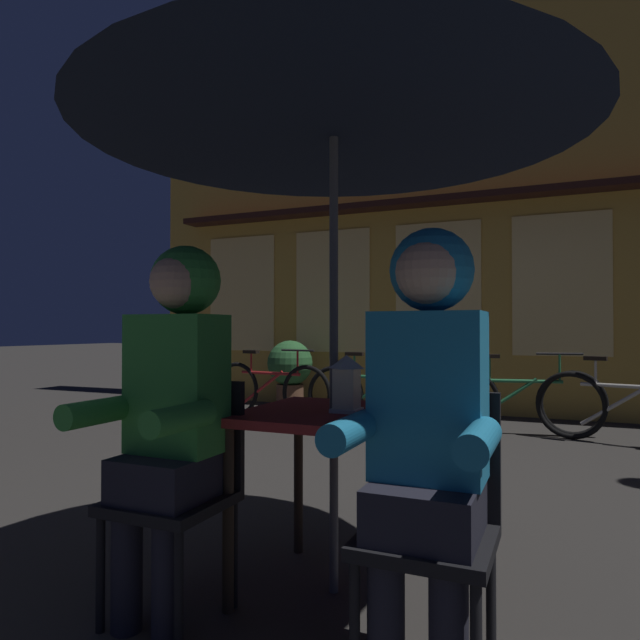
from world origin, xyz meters
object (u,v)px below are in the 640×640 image
chair_left (182,482)px  person_left_hooded (173,390)px  lantern (347,382)px  potted_plant (290,369)px  patio_umbrella (334,92)px  bicycle_second (379,395)px  bicycle_fourth (629,408)px  person_right_hooded (427,404)px  cafe_table (334,435)px  chair_right (431,514)px  bicycle_nearest (270,390)px  bicycle_third (519,401)px

chair_left → person_left_hooded: person_left_hooded is taller
lantern → potted_plant: (-2.51, 4.53, -0.32)m
chair_left → potted_plant: (-1.97, 4.88, 0.05)m
patio_umbrella → bicycle_second: (-0.99, 3.78, -1.71)m
patio_umbrella → bicycle_fourth: bearing=69.0°
patio_umbrella → person_right_hooded: bearing=-41.6°
potted_plant → cafe_table: bearing=-61.5°
chair_right → bicycle_nearest: (-2.82, 4.13, -0.14)m
patio_umbrella → chair_left: 1.68m
chair_right → person_right_hooded: bearing=-90.0°
cafe_table → person_left_hooded: size_ratio=0.53×
bicycle_second → person_right_hooded: bearing=-70.8°
lantern → person_left_hooded: size_ratio=0.17×
bicycle_third → lantern: bearing=-95.8°
chair_left → patio_umbrella: bearing=37.5°
person_right_hooded → bicycle_fourth: (0.95, 4.15, -0.50)m
person_left_hooded → bicycle_nearest: bearing=113.9°
lantern → bicycle_nearest: size_ratio=0.14×
person_right_hooded → bicycle_nearest: 5.07m
person_right_hooded → chair_left: bearing=176.6°
bicycle_nearest → bicycle_second: size_ratio=1.00×
cafe_table → chair_left: 0.62m
chair_right → cafe_table: bearing=142.5°
chair_left → bicycle_second: chair_left is taller
potted_plant → bicycle_nearest: bearing=-81.9°
cafe_table → lantern: (0.06, -0.02, 0.22)m
cafe_table → patio_umbrella: (0.00, 0.00, 1.42)m
chair_left → cafe_table: bearing=37.5°
bicycle_second → bicycle_third: (1.44, 0.10, 0.00)m
lantern → potted_plant: lantern is taller
cafe_table → person_left_hooded: (-0.48, -0.43, 0.21)m
cafe_table → person_left_hooded: 0.67m
bicycle_fourth → potted_plant: bearing=168.6°
lantern → bicycle_fourth: lantern is taller
lantern → bicycle_third: size_ratio=0.14×
chair_left → person_left_hooded: (-0.00, -0.06, 0.36)m
person_right_hooded → bicycle_fourth: 4.29m
chair_right → bicycle_second: 4.40m
cafe_table → lantern: bearing=-18.2°
bicycle_second → bicycle_third: 1.45m
person_right_hooded → patio_umbrella: bearing=138.4°
lantern → cafe_table: bearing=161.8°
bicycle_second → chair_left: bearing=-83.0°
chair_right → potted_plant: size_ratio=0.95×
lantern → person_left_hooded: bearing=-143.3°
chair_left → chair_right: size_ratio=1.00×
chair_right → person_left_hooded: person_left_hooded is taller
cafe_table → potted_plant: (-2.45, 4.51, -0.09)m
cafe_table → potted_plant: 5.13m
patio_umbrella → bicycle_second: bearing=104.6°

